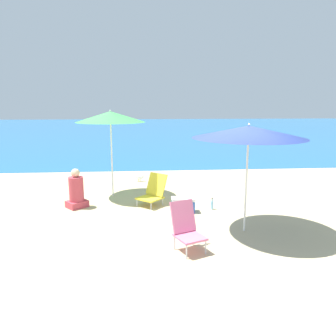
{
  "coord_description": "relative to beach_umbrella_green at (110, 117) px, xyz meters",
  "views": [
    {
      "loc": [
        -1.47,
        -5.99,
        2.43
      ],
      "look_at": [
        -0.88,
        1.23,
        1.0
      ],
      "focal_mm": 35.0,
      "sensor_mm": 36.0,
      "label": 1
    }
  ],
  "objects": [
    {
      "name": "sea_water",
      "position": [
        2.25,
        23.18,
        -2.09
      ],
      "size": [
        60.0,
        40.0,
        0.01
      ],
      "color": "#23669E",
      "rests_on": "ground"
    },
    {
      "name": "water_bottle",
      "position": [
        2.4,
        -1.37,
        -1.98
      ],
      "size": [
        0.06,
        0.06,
        0.27
      ],
      "color": "#8CCCEA",
      "rests_on": "ground"
    },
    {
      "name": "cooler_box",
      "position": [
        1.7,
        -1.51,
        -1.92
      ],
      "size": [
        0.52,
        0.29,
        0.34
      ],
      "color": "#2859B2",
      "rests_on": "ground"
    },
    {
      "name": "beach_chair_pink",
      "position": [
        1.51,
        -3.42,
        -1.69
      ],
      "size": [
        0.62,
        0.68,
        0.81
      ],
      "rotation": [
        0.0,
        0.0,
        0.41
      ],
      "color": "silver",
      "rests_on": "ground"
    },
    {
      "name": "person_seated_near",
      "position": [
        -0.77,
        -0.95,
        -1.71
      ],
      "size": [
        0.58,
        0.57,
        0.94
      ],
      "rotation": [
        0.0,
        0.0,
        -0.88
      ],
      "color": "#BF3F4C",
      "rests_on": "ground"
    },
    {
      "name": "beach_umbrella_green",
      "position": [
        0.0,
        0.0,
        0.0
      ],
      "size": [
        1.79,
        1.79,
        2.27
      ],
      "color": "white",
      "rests_on": "ground"
    },
    {
      "name": "beach_umbrella_navy",
      "position": [
        2.75,
        -2.71,
        -0.17
      ],
      "size": [
        2.09,
        2.09,
        2.08
      ],
      "color": "white",
      "rests_on": "ground"
    },
    {
      "name": "beach_chair_yellow",
      "position": [
        1.05,
        -0.89,
        -1.75
      ],
      "size": [
        0.81,
        0.81,
        0.75
      ],
      "rotation": [
        0.0,
        0.0,
        -0.73
      ],
      "color": "silver",
      "rests_on": "ground"
    },
    {
      "name": "ground_plane",
      "position": [
        2.25,
        -2.58,
        -2.09
      ],
      "size": [
        60.0,
        60.0,
        0.0
      ],
      "primitive_type": "plane",
      "color": "#C6B284"
    },
    {
      "name": "seagull",
      "position": [
        0.71,
        1.56,
        -1.95
      ],
      "size": [
        0.27,
        0.11,
        0.23
      ],
      "color": "gold",
      "rests_on": "ground"
    }
  ]
}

